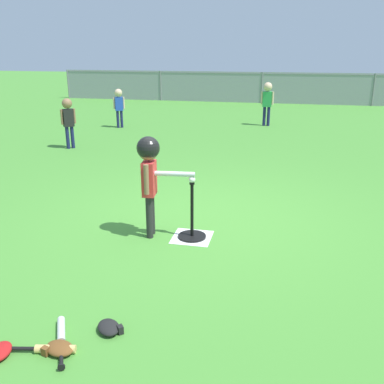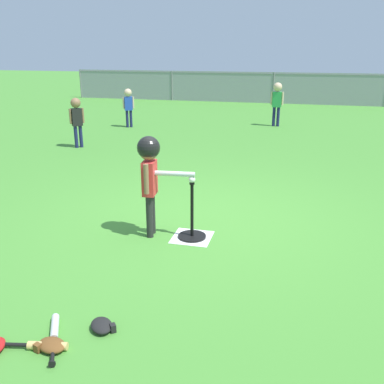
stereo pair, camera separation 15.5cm
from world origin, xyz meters
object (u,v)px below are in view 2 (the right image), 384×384
(baseball_on_tee, at_px, (192,179))
(spare_bat_silver, at_px, (54,332))
(glove_tossed_aside, at_px, (51,345))
(glove_near_bats, at_px, (102,326))
(batting_tee, at_px, (192,229))
(fielder_deep_center, at_px, (128,103))
(fielder_deep_right, at_px, (77,116))
(batter_child, at_px, (150,166))
(fielder_near_left, at_px, (277,98))
(spare_bat_wood, at_px, (39,345))

(baseball_on_tee, distance_m, spare_bat_silver, 2.16)
(baseball_on_tee, xyz_separation_m, glove_tossed_aside, (-0.52, -2.12, -0.66))
(baseball_on_tee, xyz_separation_m, glove_near_bats, (-0.26, -1.81, -0.66))
(batting_tee, relative_size, fielder_deep_center, 0.65)
(batting_tee, distance_m, fielder_deep_right, 5.27)
(fielder_deep_center, distance_m, glove_tossed_aside, 9.05)
(spare_bat_silver, bearing_deg, baseball_on_tee, 73.53)
(batter_child, relative_size, spare_bat_silver, 2.21)
(batting_tee, bearing_deg, fielder_deep_center, 117.52)
(fielder_deep_center, bearing_deg, fielder_deep_right, -92.96)
(batter_child, bearing_deg, batting_tee, 5.28)
(baseball_on_tee, xyz_separation_m, fielder_near_left, (0.45, 7.57, 0.05))
(fielder_near_left, xyz_separation_m, glove_near_bats, (-0.71, -9.38, -0.71))
(fielder_deep_center, bearing_deg, batting_tee, -62.48)
(glove_near_bats, xyz_separation_m, glove_tossed_aside, (-0.26, -0.30, 0.00))
(batter_child, xyz_separation_m, fielder_deep_center, (-2.89, 6.50, -0.17))
(batting_tee, relative_size, spare_bat_wood, 1.13)
(batter_child, relative_size, spare_bat_wood, 1.98)
(fielder_deep_right, height_order, fielder_near_left, fielder_near_left)
(spare_bat_wood, xyz_separation_m, glove_near_bats, (0.34, 0.32, 0.01))
(batting_tee, height_order, glove_near_bats, batting_tee)
(baseball_on_tee, distance_m, fielder_near_left, 7.58)
(baseball_on_tee, distance_m, glove_tossed_aside, 2.28)
(batter_child, distance_m, spare_bat_wood, 2.24)
(batter_child, xyz_separation_m, glove_near_bats, (0.21, -1.77, -0.79))
(batter_child, distance_m, glove_tossed_aside, 2.22)
(glove_near_bats, bearing_deg, fielder_deep_center, 110.56)
(batting_tee, relative_size, glove_tossed_aside, 2.57)
(baseball_on_tee, xyz_separation_m, fielder_deep_center, (-3.36, 6.45, -0.04))
(batting_tee, xyz_separation_m, fielder_deep_right, (-3.49, 3.90, 0.58))
(spare_bat_silver, xyz_separation_m, glove_near_bats, (0.32, 0.15, 0.01))
(fielder_deep_right, relative_size, glove_tossed_aside, 4.11)
(fielder_deep_center, relative_size, spare_bat_silver, 1.93)
(baseball_on_tee, height_order, fielder_deep_center, fielder_deep_center)
(fielder_deep_right, bearing_deg, glove_near_bats, -60.50)
(spare_bat_silver, bearing_deg, fielder_deep_right, 116.41)
(baseball_on_tee, distance_m, glove_near_bats, 1.95)
(batting_tee, bearing_deg, fielder_deep_right, 131.87)
(fielder_deep_center, height_order, glove_tossed_aside, fielder_deep_center)
(glove_tossed_aside, bearing_deg, spare_bat_silver, 113.16)
(fielder_near_left, bearing_deg, glove_tossed_aside, -95.72)
(spare_bat_silver, bearing_deg, fielder_deep_center, 108.27)
(batting_tee, height_order, spare_bat_wood, batting_tee)
(spare_bat_wood, bearing_deg, glove_tossed_aside, 11.20)
(baseball_on_tee, xyz_separation_m, fielder_deep_right, (-3.49, 3.90, -0.02))
(fielder_deep_right, distance_m, glove_near_bats, 6.60)
(fielder_near_left, distance_m, spare_bat_silver, 9.62)
(batting_tee, distance_m, fielder_deep_center, 7.30)
(fielder_deep_right, relative_size, glove_near_bats, 3.89)
(fielder_deep_right, xyz_separation_m, fielder_deep_center, (0.13, 2.55, -0.02))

